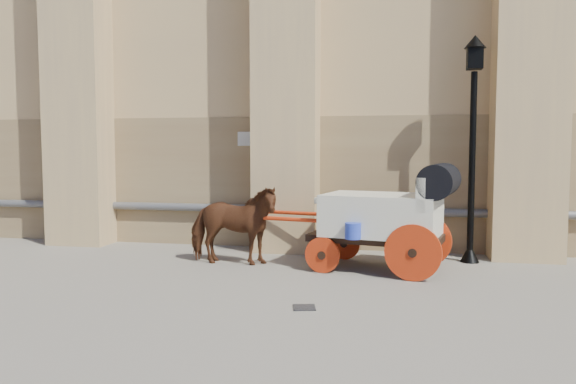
# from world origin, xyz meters

# --- Properties ---
(ground) EXTENTS (90.00, 90.00, 0.00)m
(ground) POSITION_xyz_m (0.00, 0.00, 0.00)
(ground) COLOR #6C675B
(ground) RESTS_ON ground
(horse) EXTENTS (0.85, 1.86, 1.57)m
(horse) POSITION_xyz_m (-1.74, 1.93, 0.78)
(horse) COLOR brown
(horse) RESTS_ON ground
(carriage) EXTENTS (4.74, 2.14, 2.01)m
(carriage) POSITION_xyz_m (1.29, 1.98, 1.08)
(carriage) COLOR black
(carriage) RESTS_ON ground
(street_lamp) EXTENTS (0.42, 0.42, 4.49)m
(street_lamp) POSITION_xyz_m (2.87, 3.08, 2.40)
(street_lamp) COLOR black
(street_lamp) RESTS_ON ground
(drain_grate_near) EXTENTS (0.38, 0.38, 0.01)m
(drain_grate_near) POSITION_xyz_m (0.13, -0.76, 0.01)
(drain_grate_near) COLOR black
(drain_grate_near) RESTS_ON ground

